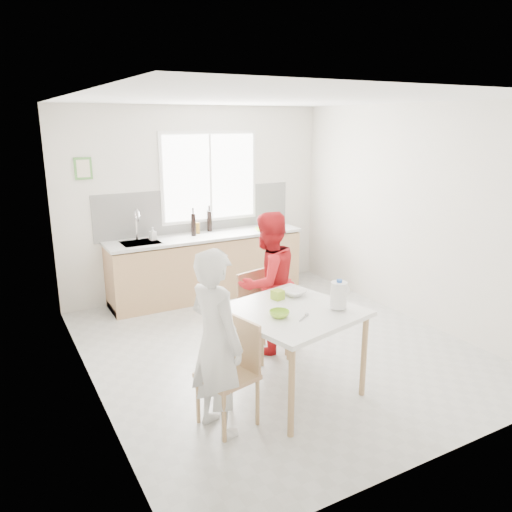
{
  "coord_description": "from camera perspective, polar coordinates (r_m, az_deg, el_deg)",
  "views": [
    {
      "loc": [
        -2.72,
        -4.45,
        2.49
      ],
      "look_at": [
        -0.15,
        0.2,
        1.05
      ],
      "focal_mm": 35.0,
      "sensor_mm": 36.0,
      "label": 1
    }
  ],
  "objects": [
    {
      "name": "green_box",
      "position": [
        4.78,
        2.49,
        -4.44
      ],
      "size": [
        0.12,
        0.12,
        0.09
      ],
      "primitive_type": "cube",
      "rotation": [
        0.0,
        0.0,
        0.23
      ],
      "color": "#92BB2B",
      "rests_on": "dining_table"
    },
    {
      "name": "picture_frame",
      "position": [
        6.81,
        -19.15,
        9.43
      ],
      "size": [
        0.22,
        0.03,
        0.28
      ],
      "color": "#549744",
      "rests_on": "room_shell"
    },
    {
      "name": "wine_bottle_a",
      "position": [
        7.06,
        -7.17,
        3.59
      ],
      "size": [
        0.07,
        0.07,
        0.32
      ],
      "primitive_type": "cylinder",
      "color": "black",
      "rests_on": "kitchen_counter"
    },
    {
      "name": "bowl_green",
      "position": [
        4.37,
        2.69,
        -6.62
      ],
      "size": [
        0.21,
        0.21,
        0.06
      ],
      "primitive_type": "imported",
      "rotation": [
        0.0,
        0.0,
        0.23
      ],
      "color": "#93CD2F",
      "rests_on": "dining_table"
    },
    {
      "name": "person_white",
      "position": [
        4.05,
        -4.6,
        -9.85
      ],
      "size": [
        0.49,
        0.64,
        1.56
      ],
      "primitive_type": "imported",
      "rotation": [
        0.0,
        0.0,
        1.8
      ],
      "color": "silver",
      "rests_on": "ground"
    },
    {
      "name": "ground",
      "position": [
        5.78,
        2.34,
        -10.31
      ],
      "size": [
        4.5,
        4.5,
        0.0
      ],
      "primitive_type": "plane",
      "color": "#B7B7B2",
      "rests_on": "ground"
    },
    {
      "name": "room_shell",
      "position": [
        5.28,
        2.53,
        5.99
      ],
      "size": [
        4.5,
        4.5,
        4.5
      ],
      "color": "silver",
      "rests_on": "ground"
    },
    {
      "name": "milk_jug",
      "position": [
        4.56,
        9.48,
        -4.37
      ],
      "size": [
        0.21,
        0.15,
        0.26
      ],
      "rotation": [
        0.0,
        0.0,
        0.23
      ],
      "color": "white",
      "rests_on": "dining_table"
    },
    {
      "name": "window",
      "position": [
        7.33,
        -5.3,
        8.98
      ],
      "size": [
        1.5,
        0.06,
        1.3
      ],
      "color": "white",
      "rests_on": "room_shell"
    },
    {
      "name": "wine_bottle_b",
      "position": [
        7.33,
        -5.34,
        3.99
      ],
      "size": [
        0.07,
        0.07,
        0.3
      ],
      "primitive_type": "cylinder",
      "color": "black",
      "rests_on": "kitchen_counter"
    },
    {
      "name": "backsplash",
      "position": [
        7.33,
        -6.69,
        5.19
      ],
      "size": [
        3.0,
        0.02,
        0.65
      ],
      "primitive_type": "cube",
      "color": "white",
      "rests_on": "room_shell"
    },
    {
      "name": "jar_amber",
      "position": [
        7.2,
        -6.69,
        3.19
      ],
      "size": [
        0.06,
        0.06,
        0.16
      ],
      "primitive_type": "cylinder",
      "color": "olive",
      "rests_on": "kitchen_counter"
    },
    {
      "name": "bowl_white",
      "position": [
        4.9,
        4.41,
        -4.18
      ],
      "size": [
        0.27,
        0.27,
        0.06
      ],
      "primitive_type": "imported",
      "rotation": [
        0.0,
        0.0,
        0.23
      ],
      "color": "white",
      "rests_on": "dining_table"
    },
    {
      "name": "soap_bottle",
      "position": [
        6.91,
        -11.71,
        2.53
      ],
      "size": [
        0.09,
        0.09,
        0.18
      ],
      "primitive_type": "imported",
      "rotation": [
        0.0,
        0.0,
        0.15
      ],
      "color": "#999999",
      "rests_on": "kitchen_counter"
    },
    {
      "name": "cutting_board",
      "position": [
        7.46,
        1.37,
        3.12
      ],
      "size": [
        0.41,
        0.35,
        0.01
      ],
      "primitive_type": "cube",
      "rotation": [
        0.0,
        0.0,
        -0.34
      ],
      "color": "#86BB2B",
      "rests_on": "kitchen_counter"
    },
    {
      "name": "dining_table",
      "position": [
        4.58,
        4.03,
        -7.15
      ],
      "size": [
        1.3,
        1.3,
        0.84
      ],
      "rotation": [
        0.0,
        0.0,
        0.23
      ],
      "color": "white",
      "rests_on": "ground"
    },
    {
      "name": "spoon",
      "position": [
        4.35,
        5.4,
        -7.05
      ],
      "size": [
        0.14,
        0.1,
        0.01
      ],
      "primitive_type": "cylinder",
      "rotation": [
        0.0,
        1.57,
        0.58
      ],
      "color": "#A5A5AA",
      "rests_on": "dining_table"
    },
    {
      "name": "chair_left",
      "position": [
        4.27,
        -2.59,
        -12.66
      ],
      "size": [
        0.5,
        0.5,
        0.9
      ],
      "rotation": [
        0.0,
        0.0,
        -1.34
      ],
      "color": "tan",
      "rests_on": "ground"
    },
    {
      "name": "kitchen_counter",
      "position": [
        7.26,
        -5.65,
        -1.44
      ],
      "size": [
        2.84,
        0.64,
        1.37
      ],
      "color": "tan",
      "rests_on": "ground"
    },
    {
      "name": "chair_far",
      "position": [
        5.45,
        0.35,
        -6.17
      ],
      "size": [
        0.51,
        0.51,
        0.92
      ],
      "rotation": [
        0.0,
        0.0,
        0.23
      ],
      "color": "tan",
      "rests_on": "ground"
    },
    {
      "name": "person_red",
      "position": [
        5.44,
        1.34,
        -3.09
      ],
      "size": [
        0.87,
        0.75,
        1.57
      ],
      "primitive_type": "imported",
      "rotation": [
        0.0,
        0.0,
        3.37
      ],
      "color": "red",
      "rests_on": "ground"
    }
  ]
}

